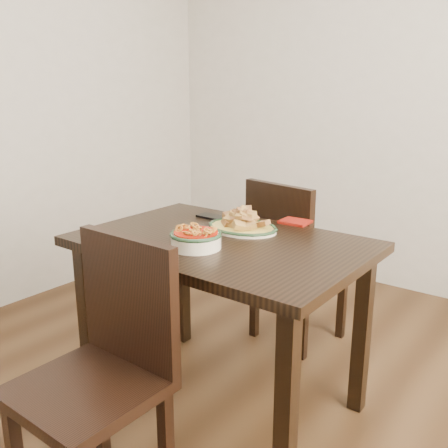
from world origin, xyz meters
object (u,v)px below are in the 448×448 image
Objects in this scene: chair_near at (106,359)px; smartphone at (211,217)px; noodle_bowl at (196,237)px; chair_far at (290,255)px; fish_plate at (242,220)px; dining_table at (221,263)px.

chair_near is 6.60× the size of smartphone.
chair_near is 0.56m from noodle_bowl.
chair_far is 2.83× the size of fish_plate.
chair_far and chair_near have the same top height.
dining_table is 0.22m from fish_plate.
chair_near is (0.05, -1.27, 0.00)m from chair_far.
dining_table is 0.37m from smartphone.
noodle_bowl is (-0.02, 0.48, 0.29)m from chair_near.
chair_near is 2.83× the size of fish_plate.
smartphone is at bearing 71.52° from chair_far.
fish_plate is at bearing 92.58° from dining_table.
chair_far reaches higher than smartphone.
chair_far reaches higher than fish_plate.
fish_plate is at bearing 103.23° from chair_far.
dining_table is 3.70× the size of fish_plate.
chair_near is (0.01, -0.63, -0.15)m from dining_table.
chair_far is at bearing 92.77° from chair_near.
smartphone is (-0.24, 0.09, -0.04)m from fish_plate.
chair_near is at bearing 101.97° from chair_far.
chair_near reaches higher than fish_plate.
chair_near is at bearing -88.80° from dining_table.
noodle_bowl is at bearing 92.77° from chair_near.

